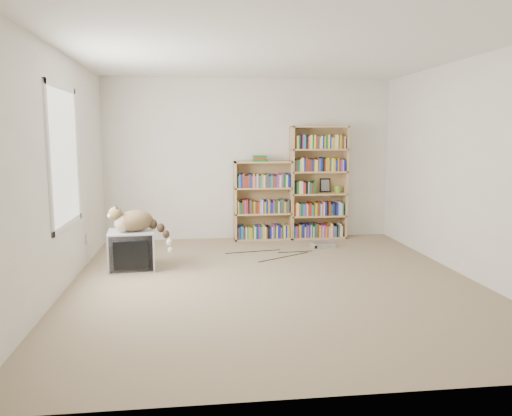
{
  "coord_description": "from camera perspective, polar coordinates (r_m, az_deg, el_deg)",
  "views": [
    {
      "loc": [
        -0.86,
        -5.34,
        1.62
      ],
      "look_at": [
        -0.08,
        1.0,
        0.69
      ],
      "focal_mm": 35.0,
      "sensor_mm": 36.0,
      "label": 1
    }
  ],
  "objects": [
    {
      "name": "wall_left",
      "position": [
        5.53,
        -21.6,
        3.84
      ],
      "size": [
        0.02,
        5.0,
        2.5
      ],
      "primitive_type": "cube",
      "color": "white",
      "rests_on": "floor"
    },
    {
      "name": "floor_cables",
      "position": [
        6.96,
        1.57,
        -5.18
      ],
      "size": [
        1.2,
        0.7,
        0.01
      ],
      "primitive_type": null,
      "color": "black",
      "rests_on": "floor"
    },
    {
      "name": "wall_outlet",
      "position": [
        6.72,
        -18.73,
        -3.36
      ],
      "size": [
        0.01,
        0.08,
        0.13
      ],
      "primitive_type": "cube",
      "color": "silver",
      "rests_on": "wall_left"
    },
    {
      "name": "wall_right",
      "position": [
        6.19,
        23.24,
        4.16
      ],
      "size": [
        0.02,
        5.0,
        2.5
      ],
      "primitive_type": "cube",
      "color": "white",
      "rests_on": "floor"
    },
    {
      "name": "cat",
      "position": [
        6.18,
        -13.2,
        -1.76
      ],
      "size": [
        0.78,
        0.47,
        0.56
      ],
      "rotation": [
        0.0,
        0.0,
        0.43
      ],
      "color": "#3D2C19",
      "rests_on": "crt_tv"
    },
    {
      "name": "window",
      "position": [
        5.71,
        -21.06,
        5.5
      ],
      "size": [
        0.02,
        1.22,
        1.52
      ],
      "primitive_type": "cube",
      "color": "white",
      "rests_on": "wall_left"
    },
    {
      "name": "framed_print",
      "position": [
        8.09,
        7.9,
        2.59
      ],
      "size": [
        0.17,
        0.05,
        0.22
      ],
      "primitive_type": "cube",
      "rotation": [
        -0.17,
        0.0,
        0.0
      ],
      "color": "black",
      "rests_on": "bookcase_tall"
    },
    {
      "name": "book_stack",
      "position": [
        7.74,
        0.44,
        5.69
      ],
      "size": [
        0.22,
        0.28,
        0.09
      ],
      "primitive_type": "cube",
      "color": "#A62C16",
      "rests_on": "bookcase_short"
    },
    {
      "name": "wall_back",
      "position": [
        7.89,
        -0.75,
        5.55
      ],
      "size": [
        4.5,
        0.02,
        2.5
      ],
      "primitive_type": "cube",
      "color": "white",
      "rests_on": "floor"
    },
    {
      "name": "bookcase_short",
      "position": [
        7.84,
        0.78,
        0.46
      ],
      "size": [
        0.9,
        0.3,
        1.23
      ],
      "color": "tan",
      "rests_on": "floor"
    },
    {
      "name": "wall_front",
      "position": [
        2.99,
        9.78,
        1.07
      ],
      "size": [
        4.5,
        0.02,
        2.5
      ],
      "primitive_type": "cube",
      "color": "white",
      "rests_on": "floor"
    },
    {
      "name": "dvd_player",
      "position": [
        7.4,
        7.66,
        -4.19
      ],
      "size": [
        0.36,
        0.31,
        0.07
      ],
      "primitive_type": "cube",
      "rotation": [
        0.0,
        0.0,
        0.31
      ],
      "color": "#B8B8BD",
      "rests_on": "floor"
    },
    {
      "name": "floor",
      "position": [
        5.64,
        2.08,
        -8.43
      ],
      "size": [
        4.5,
        5.0,
        0.01
      ],
      "primitive_type": "cube",
      "color": "tan",
      "rests_on": "ground"
    },
    {
      "name": "crt_tv",
      "position": [
        6.3,
        -14.02,
        -4.68
      ],
      "size": [
        0.59,
        0.55,
        0.48
      ],
      "rotation": [
        0.0,
        0.0,
        0.09
      ],
      "color": "#A5A5A8",
      "rests_on": "floor"
    },
    {
      "name": "green_mug",
      "position": [
        8.05,
        9.29,
        2.13
      ],
      "size": [
        0.1,
        0.1,
        0.11
      ],
      "primitive_type": "cylinder",
      "color": "#67A22E",
      "rests_on": "bookcase_tall"
    },
    {
      "name": "bookcase_tall",
      "position": [
        7.98,
        7.12,
        2.59
      ],
      "size": [
        0.89,
        0.3,
        1.77
      ],
      "color": "tan",
      "rests_on": "floor"
    },
    {
      "name": "ceiling",
      "position": [
        5.48,
        2.22,
        17.49
      ],
      "size": [
        4.5,
        5.0,
        0.02
      ],
      "primitive_type": "cube",
      "color": "white",
      "rests_on": "wall_back"
    }
  ]
}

